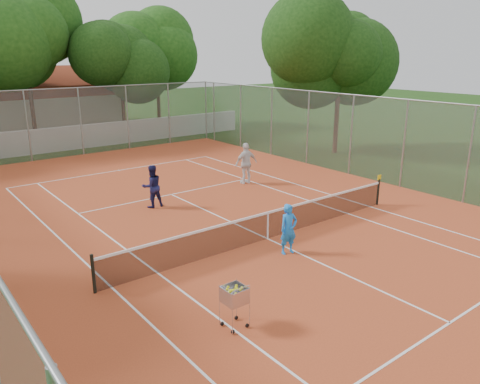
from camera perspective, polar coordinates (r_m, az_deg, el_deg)
ground at (r=15.73m, az=3.37°, el=-5.79°), size 120.00×120.00×0.00m
court_pad at (r=15.72m, az=3.38°, el=-5.75°), size 18.00×34.00×0.02m
court_lines at (r=15.72m, az=3.38°, el=-5.71°), size 10.98×23.78×0.01m
tennis_net at (r=15.54m, az=3.41°, el=-4.05°), size 11.88×0.10×0.98m
perimeter_fence at (r=15.08m, az=3.50°, el=1.25°), size 18.00×34.00×4.00m
boundary_wall at (r=31.83m, az=-19.85°, el=6.23°), size 26.00×0.30×1.50m
tropical_trees at (r=34.28m, az=-22.23°, el=13.85°), size 29.00×19.00×10.00m
player_near at (r=14.43m, az=5.94°, el=-4.51°), size 0.64×0.48×1.58m
player_far_left at (r=18.92m, az=-10.68°, el=0.69°), size 0.87×0.70×1.72m
player_far_right at (r=21.99m, az=0.77°, el=3.53°), size 1.18×0.60×1.94m
ball_hopper at (r=10.77m, az=-0.68°, el=-13.66°), size 0.57×0.57×1.10m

